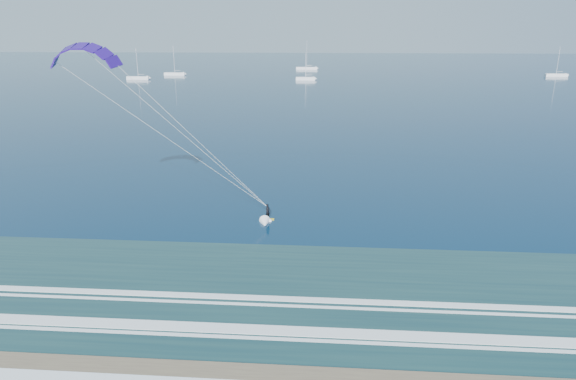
# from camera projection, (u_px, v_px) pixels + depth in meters

# --- Properties ---
(kitesurfer_rig) EXTENTS (20.01, 6.47, 18.14)m
(kitesurfer_rig) POSITION_uv_depth(u_px,v_px,m) (180.00, 132.00, 46.80)
(kitesurfer_rig) COLOR gold
(kitesurfer_rig) RESTS_ON ground
(sailboat_0) EXTENTS (8.80, 2.40, 11.96)m
(sailboat_0) POSITION_uv_depth(u_px,v_px,m) (138.00, 78.00, 201.75)
(sailboat_0) COLOR white
(sailboat_0) RESTS_ON ground
(sailboat_1) EXTENTS (8.96, 2.40, 12.26)m
(sailboat_1) POSITION_uv_depth(u_px,v_px,m) (175.00, 74.00, 220.94)
(sailboat_1) COLOR white
(sailboat_1) RESTS_ON ground
(sailboat_2) EXTENTS (10.42, 2.40, 13.81)m
(sailboat_2) POSITION_uv_depth(u_px,v_px,m) (307.00, 68.00, 255.23)
(sailboat_2) COLOR white
(sailboat_2) RESTS_ON ground
(sailboat_3) EXTENTS (7.43, 2.40, 10.49)m
(sailboat_3) POSITION_uv_depth(u_px,v_px,m) (306.00, 78.00, 198.68)
(sailboat_3) COLOR white
(sailboat_3) RESTS_ON ground
(sailboat_4) EXTENTS (8.91, 2.40, 12.14)m
(sailboat_4) POSITION_uv_depth(u_px,v_px,m) (556.00, 75.00, 215.06)
(sailboat_4) COLOR white
(sailboat_4) RESTS_ON ground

